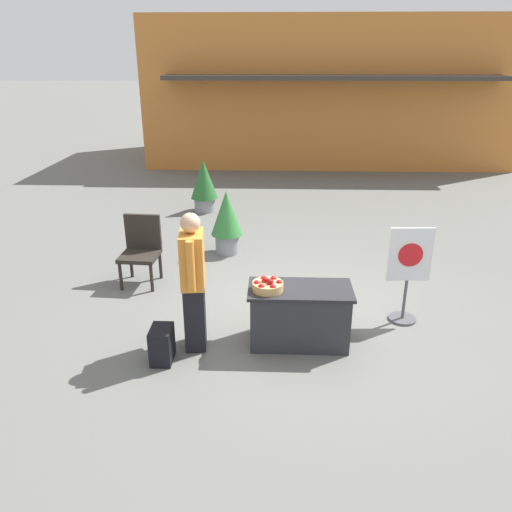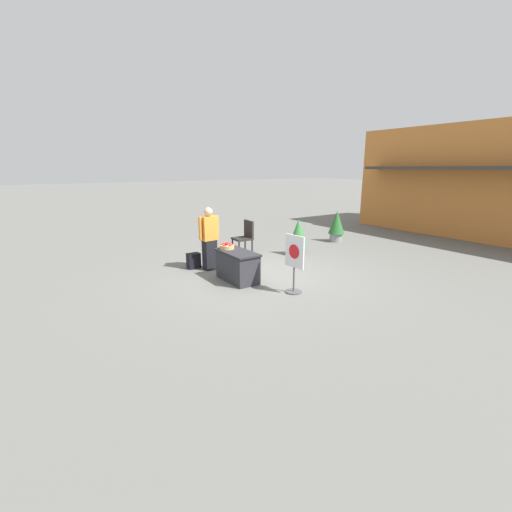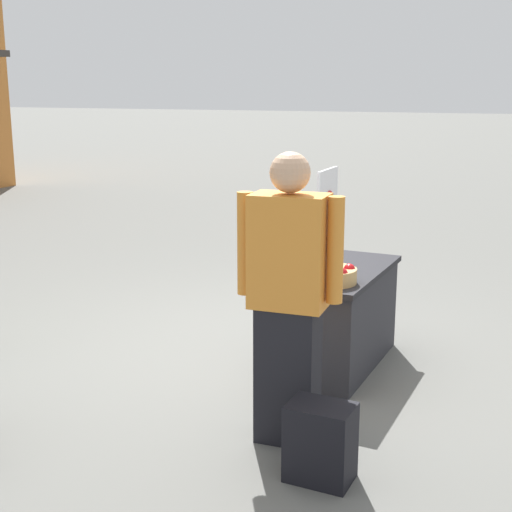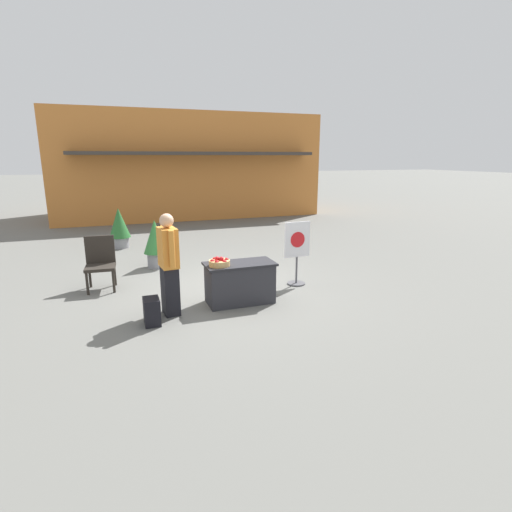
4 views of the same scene
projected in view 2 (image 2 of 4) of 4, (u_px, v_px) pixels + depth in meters
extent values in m
plane|color=slate|center=(259.00, 274.00, 8.88)|extent=(120.00, 120.00, 0.00)
cube|color=#38332D|center=(485.00, 168.00, 11.63)|extent=(9.30, 0.90, 0.12)
cube|color=#2D2D33|center=(238.00, 267.00, 8.30)|extent=(1.16, 0.58, 0.69)
cube|color=#242428|center=(237.00, 252.00, 8.21)|extent=(1.23, 0.61, 0.04)
cylinder|color=tan|center=(227.00, 247.00, 8.46)|extent=(0.36, 0.36, 0.10)
sphere|color=#A30F14|center=(230.00, 246.00, 8.35)|extent=(0.08, 0.08, 0.08)
sphere|color=red|center=(232.00, 245.00, 8.46)|extent=(0.08, 0.08, 0.08)
sphere|color=red|center=(230.00, 244.00, 8.56)|extent=(0.08, 0.08, 0.08)
sphere|color=red|center=(224.00, 244.00, 8.55)|extent=(0.08, 0.08, 0.08)
sphere|color=red|center=(222.00, 245.00, 8.45)|extent=(0.08, 0.08, 0.08)
sphere|color=red|center=(224.00, 246.00, 8.34)|extent=(0.08, 0.08, 0.08)
sphere|color=red|center=(227.00, 244.00, 8.48)|extent=(0.08, 0.08, 0.08)
sphere|color=#A30F14|center=(226.00, 244.00, 8.40)|extent=(0.08, 0.08, 0.08)
cube|color=black|center=(210.00, 255.00, 9.21)|extent=(0.27, 0.36, 0.81)
cube|color=orange|center=(209.00, 228.00, 9.03)|extent=(0.30, 0.44, 0.64)
sphere|color=tan|center=(208.00, 212.00, 8.92)|extent=(0.22, 0.22, 0.22)
cylinder|color=orange|center=(217.00, 226.00, 9.19)|extent=(0.09, 0.09, 0.59)
cylinder|color=orange|center=(200.00, 228.00, 8.86)|extent=(0.09, 0.09, 0.59)
cube|color=black|center=(194.00, 261.00, 9.36)|extent=(0.24, 0.34, 0.42)
cylinder|color=#4C4C51|center=(293.00, 292.00, 7.59)|extent=(0.36, 0.36, 0.03)
cylinder|color=#4C4C51|center=(294.00, 279.00, 7.51)|extent=(0.04, 0.04, 0.55)
cube|color=silver|center=(295.00, 251.00, 7.35)|extent=(0.56, 0.06, 0.71)
cylinder|color=red|center=(294.00, 252.00, 7.34)|extent=(0.31, 0.02, 0.31)
cylinder|color=#28231E|center=(239.00, 248.00, 10.75)|extent=(0.05, 0.05, 0.43)
cylinder|color=#28231E|center=(233.00, 246.00, 11.14)|extent=(0.05, 0.05, 0.43)
cylinder|color=#28231E|center=(252.00, 247.00, 10.98)|extent=(0.05, 0.05, 0.43)
cylinder|color=#28231E|center=(245.00, 244.00, 11.37)|extent=(0.05, 0.05, 0.43)
cube|color=#28231E|center=(242.00, 239.00, 11.00)|extent=(0.58, 0.58, 0.06)
cube|color=#28231E|center=(249.00, 229.00, 11.04)|extent=(0.55, 0.10, 0.54)
cylinder|color=gray|center=(298.00, 249.00, 10.83)|extent=(0.41, 0.41, 0.35)
cone|color=#337A38|center=(298.00, 232.00, 10.69)|extent=(0.55, 0.55, 0.78)
cylinder|color=gray|center=(336.00, 237.00, 12.77)|extent=(0.46, 0.46, 0.30)
cone|color=#28662D|center=(337.00, 222.00, 12.63)|extent=(0.59, 0.59, 0.84)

